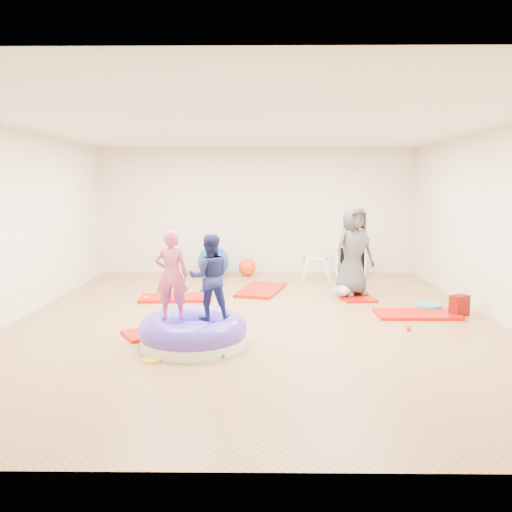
{
  "coord_description": "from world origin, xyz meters",
  "views": [
    {
      "loc": [
        0.08,
        -7.18,
        1.95
      ],
      "look_at": [
        0.0,
        0.3,
        0.9
      ],
      "focal_mm": 35.0,
      "sensor_mm": 36.0,
      "label": 1
    }
  ],
  "objects": [
    {
      "name": "room",
      "position": [
        0.0,
        0.0,
        1.4
      ],
      "size": [
        7.01,
        8.01,
        2.81
      ],
      "color": "#997B4F",
      "rests_on": "ground"
    },
    {
      "name": "gym_mat_front_left",
      "position": [
        -1.21,
        -0.71,
        0.02
      ],
      "size": [
        1.19,
        1.02,
        0.04
      ],
      "primitive_type": "cube",
      "rotation": [
        0.0,
        0.0,
        0.55
      ],
      "color": "#CF0D00",
      "rests_on": "ground"
    },
    {
      "name": "gym_mat_mid_left",
      "position": [
        -1.4,
        1.27,
        0.03
      ],
      "size": [
        1.27,
        0.69,
        0.05
      ],
      "primitive_type": "cube",
      "rotation": [
        0.0,
        0.0,
        0.06
      ],
      "color": "#CF0D00",
      "rests_on": "ground"
    },
    {
      "name": "gym_mat_center_back",
      "position": [
        0.08,
        1.95,
        0.03
      ],
      "size": [
        1.0,
        1.47,
        0.06
      ],
      "primitive_type": "cube",
      "rotation": [
        0.0,
        0.0,
        1.3
      ],
      "color": "#CF0D00",
      "rests_on": "ground"
    },
    {
      "name": "gym_mat_right",
      "position": [
        2.44,
        0.21,
        0.03
      ],
      "size": [
        1.22,
        0.61,
        0.05
      ],
      "primitive_type": "cube",
      "rotation": [
        0.0,
        0.0,
        0.0
      ],
      "color": "#CF0D00",
      "rests_on": "ground"
    },
    {
      "name": "gym_mat_rear_right",
      "position": [
        1.75,
        1.54,
        0.02
      ],
      "size": [
        0.6,
        1.1,
        0.04
      ],
      "primitive_type": "cube",
      "rotation": [
        0.0,
        0.0,
        1.64
      ],
      "color": "#CF0D00",
      "rests_on": "ground"
    },
    {
      "name": "inflatable_cushion",
      "position": [
        -0.76,
        -1.25,
        0.16
      ],
      "size": [
        1.34,
        1.34,
        0.42
      ],
      "rotation": [
        0.0,
        0.0,
        -0.35
      ],
      "color": "white",
      "rests_on": "ground"
    },
    {
      "name": "child_pink",
      "position": [
        -1.01,
        -1.26,
        0.94
      ],
      "size": [
        0.42,
        0.29,
        1.1
      ],
      "primitive_type": "imported",
      "rotation": [
        0.0,
        0.0,
        3.2
      ],
      "color": "#CC4C6F",
      "rests_on": "inflatable_cushion"
    },
    {
      "name": "child_navy",
      "position": [
        -0.54,
        -1.25,
        0.91
      ],
      "size": [
        0.56,
        0.47,
        1.05
      ],
      "primitive_type": "imported",
      "rotation": [
        0.0,
        0.0,
        3.29
      ],
      "color": "navy",
      "rests_on": "inflatable_cushion"
    },
    {
      "name": "adult_caregiver",
      "position": [
        1.7,
        1.51,
        0.83
      ],
      "size": [
        0.91,
        0.77,
        1.57
      ],
      "primitive_type": "imported",
      "rotation": [
        0.0,
        0.0,
        0.43
      ],
      "color": "#444444",
      "rests_on": "gym_mat_rear_right"
    },
    {
      "name": "infant",
      "position": [
        1.5,
        1.34,
        0.15
      ],
      "size": [
        0.33,
        0.34,
        0.2
      ],
      "color": "#7C93CD",
      "rests_on": "gym_mat_rear_right"
    },
    {
      "name": "ball_pit_balls",
      "position": [
        -0.78,
        0.37,
        0.04
      ],
      "size": [
        4.07,
        3.75,
        0.07
      ],
      "color": "red",
      "rests_on": "ground"
    },
    {
      "name": "exercise_ball_blue",
      "position": [
        -0.96,
        3.42,
        0.34
      ],
      "size": [
        0.68,
        0.68,
        0.68
      ],
      "primitive_type": "sphere",
      "color": "#0A48AB",
      "rests_on": "ground"
    },
    {
      "name": "exercise_ball_orange",
      "position": [
        -0.23,
        3.57,
        0.19
      ],
      "size": [
        0.38,
        0.38,
        0.38
      ],
      "primitive_type": "sphere",
      "color": "red",
      "rests_on": "ground"
    },
    {
      "name": "infant_play_gym",
      "position": [
        1.2,
        3.06,
        0.32
      ],
      "size": [
        0.62,
        0.58,
        0.47
      ],
      "rotation": [
        0.0,
        0.0,
        0.04
      ],
      "color": "white",
      "rests_on": "ground"
    },
    {
      "name": "cube_shelf",
      "position": [
        2.06,
        3.79,
        0.33
      ],
      "size": [
        0.66,
        0.33,
        0.66
      ],
      "color": "white",
      "rests_on": "ground"
    },
    {
      "name": "balance_disc",
      "position": [
        2.76,
        0.61,
        0.04
      ],
      "size": [
        0.39,
        0.39,
        0.09
      ],
      "primitive_type": "cylinder",
      "color": "teal",
      "rests_on": "ground"
    },
    {
      "name": "backpack",
      "position": [
        3.08,
        0.2,
        0.16
      ],
      "size": [
        0.33,
        0.29,
        0.32
      ],
      "primitive_type": "cube",
      "rotation": [
        0.0,
        0.0,
        0.54
      ],
      "color": "#BA1002",
      "rests_on": "ground"
    },
    {
      "name": "yellow_toy",
      "position": [
        -1.14,
        -1.82,
        0.01
      ],
      "size": [
        0.19,
        0.19,
        0.03
      ],
      "primitive_type": "cylinder",
      "color": "yellow",
      "rests_on": "ground"
    }
  ]
}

